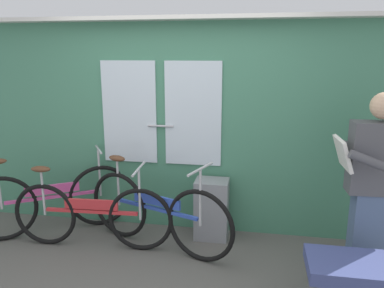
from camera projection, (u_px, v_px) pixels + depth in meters
The scene contains 7 objects.
train_door_wall at pixel (179, 123), 4.07m from camera, with size 5.45×0.28×2.28m.
bicycle_near_door at pixel (91, 215), 3.78m from camera, with size 1.65×0.44×0.86m.
bicycle_leaning_behind at pixel (156, 212), 3.77m from camera, with size 1.61×0.70×0.92m.
bicycle_by_pole at pixel (53, 200), 4.09m from camera, with size 1.48×0.95×0.92m.
passenger_reading_newspaper at pixel (374, 185), 3.13m from camera, with size 0.57×0.49×1.63m.
trash_bin_by_wall at pixel (212, 209), 4.00m from camera, with size 0.35×0.28×0.64m, color gray.
bench_seat_corner at pixel (354, 287), 2.80m from camera, with size 0.70×0.44×0.45m.
Camera 1 is at (0.83, -2.64, 1.93)m, focal length 35.42 mm.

